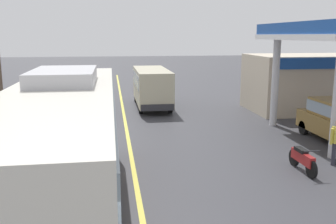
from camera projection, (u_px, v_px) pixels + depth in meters
name	position (u px, v px, depth m)	size (l,w,h in m)	color
ground	(122.00, 106.00, 24.60)	(120.00, 120.00, 0.00)	#38383D
lane_divider_stripe	(126.00, 124.00, 19.75)	(0.16, 50.00, 0.01)	#D8CC4C
coach_bus_main	(63.00, 153.00, 9.24)	(2.60, 11.04, 3.69)	silver
gas_station_roadside	(327.00, 71.00, 21.00)	(9.10, 11.95, 5.10)	#194799
minibus_opposing_lane	(152.00, 84.00, 24.12)	(2.04, 6.13, 2.44)	#BFB799
motorcycle_parked_forecourt	(302.00, 159.00, 12.77)	(0.55, 1.80, 0.92)	black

